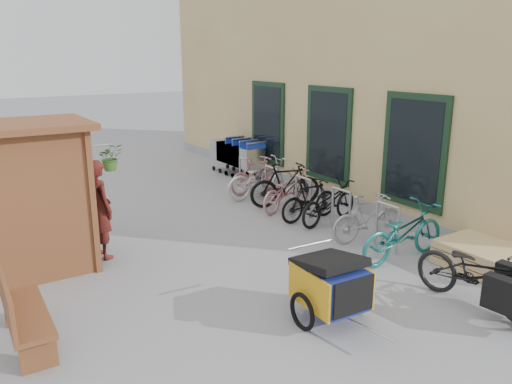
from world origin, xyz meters
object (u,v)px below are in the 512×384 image
cargo_bike (482,276)px  bike_2 (329,202)px  bike_3 (310,200)px  child_trailer (331,283)px  bench (19,311)px  person_kiosk (99,209)px  bike_0 (403,233)px  bike_7 (255,175)px  bike_4 (287,190)px  shopping_carts (237,153)px  bike_6 (261,178)px  kiosk (15,179)px  bike_1 (368,218)px  bike_5 (286,185)px  pallet_stack (480,256)px

cargo_bike → bike_2: bearing=75.1°
bike_2 → bike_3: size_ratio=1.13×
child_trailer → bike_3: size_ratio=1.09×
bench → person_kiosk: person_kiosk is taller
bike_0 → bike_7: (0.24, 4.98, -0.02)m
cargo_bike → bike_3: bearing=79.0°
bench → bike_4: bearing=26.2°
person_kiosk → bike_7: 4.97m
shopping_carts → bike_6: bearing=-106.6°
bike_6 → bike_4: bearing=179.8°
bike_6 → kiosk: bearing=107.4°
bench → bike_0: bike_0 is taller
bench → bike_1: (6.01, 0.33, -0.02)m
cargo_bike → bike_3: cargo_bike is taller
bike_0 → person_kiosk: bearing=56.4°
bike_2 → shopping_carts: bearing=-17.6°
bike_1 → bike_6: size_ratio=0.81×
bike_6 → bench: bearing=124.5°
kiosk → bike_0: size_ratio=1.35×
cargo_bike → bike_5: size_ratio=1.13×
bike_0 → bike_1: bearing=-7.7°
kiosk → bike_5: (5.66, 0.69, -1.04)m
bike_3 → bike_6: size_ratio=0.79×
shopping_carts → child_trailer: bearing=-112.4°
bike_2 → bike_3: 0.42m
bench → shopping_carts: size_ratio=0.69×
pallet_stack → cargo_bike: 1.52m
bike_1 → bike_2: bike_1 is taller
child_trailer → bike_3: child_trailer is taller
bench → person_kiosk: size_ratio=0.87×
kiosk → bike_2: bearing=-7.5°
person_kiosk → bike_0: (4.25, -2.90, -0.37)m
child_trailer → bike_4: size_ratio=0.96×
bike_1 → bike_5: bike_5 is taller
bike_3 → bike_5: 1.11m
cargo_bike → bike_2: 3.99m
person_kiosk → bike_7: size_ratio=1.10×
cargo_bike → bike_1: 2.78m
child_trailer → bike_7: bike_7 is taller
kiosk → bench: (-0.40, -2.30, -1.07)m
kiosk → pallet_stack: size_ratio=2.08×
child_trailer → bike_6: (2.47, 5.37, -0.03)m
bike_2 → bike_5: (-0.06, 1.44, 0.07)m
bike_3 → bike_5: bearing=-10.6°
cargo_bike → bike_2: cargo_bike is taller
cargo_bike → bike_6: (0.55, 6.26, 0.00)m
bench → bike_6: size_ratio=0.79×
kiosk → bike_6: kiosk is taller
shopping_carts → cargo_bike: bearing=-98.3°
kiosk → bike_1: bearing=-19.3°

